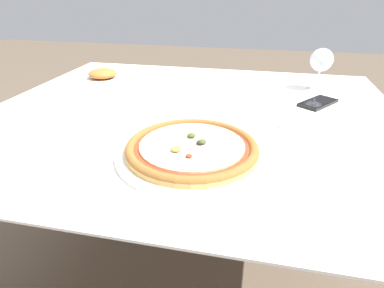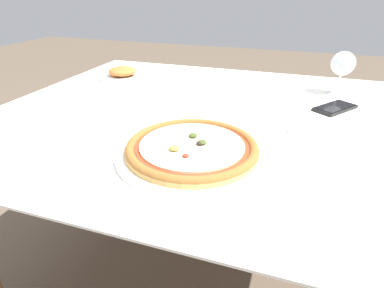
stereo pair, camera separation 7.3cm
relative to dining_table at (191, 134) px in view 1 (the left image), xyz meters
name	(u,v)px [view 1 (the left image)]	position (x,y,z in m)	size (l,w,h in m)	color
ground_plane	(191,273)	(0.00, 0.00, -0.63)	(10.00, 10.00, 0.00)	brown
dining_table	(191,134)	(0.00, 0.00, 0.00)	(1.28, 1.12, 0.71)	brown
pizza_plate	(192,149)	(0.06, -0.27, 0.09)	(0.35, 0.35, 0.04)	white
wine_glass_far_left	(321,61)	(0.41, 0.33, 0.18)	(0.08, 0.08, 0.15)	silver
cell_phone	(318,103)	(0.40, 0.16, 0.08)	(0.14, 0.16, 0.01)	black
side_plate	(103,76)	(-0.43, 0.27, 0.09)	(0.20, 0.20, 0.05)	white
napkin_folded	(309,124)	(0.35, -0.03, 0.08)	(0.17, 0.13, 0.01)	silver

